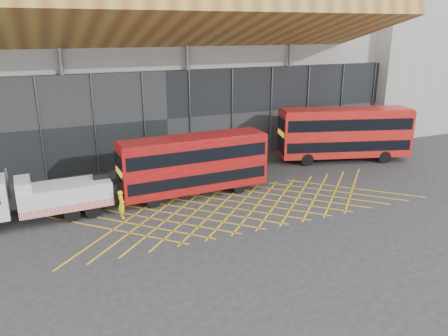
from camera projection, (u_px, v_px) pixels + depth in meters
name	position (u px, v px, depth m)	size (l,w,h in m)	color
ground_plane	(190.00, 216.00, 27.61)	(120.00, 120.00, 0.00)	#28282A
road_markings	(247.00, 207.00, 29.12)	(24.76, 7.16, 0.01)	gold
construction_building	(143.00, 54.00, 41.66)	(55.00, 23.97, 18.00)	gray
east_building	(403.00, 40.00, 50.64)	(15.00, 12.00, 20.00)	gray
recovery_truck	(37.00, 197.00, 26.53)	(9.70, 2.61, 3.37)	black
bus_towed	(194.00, 163.00, 30.56)	(10.53, 2.71, 4.26)	maroon
bus_second	(345.00, 132.00, 38.54)	(11.78, 5.83, 4.69)	#AD140F
worker	(122.00, 204.00, 27.16)	(0.66, 0.44, 1.82)	yellow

